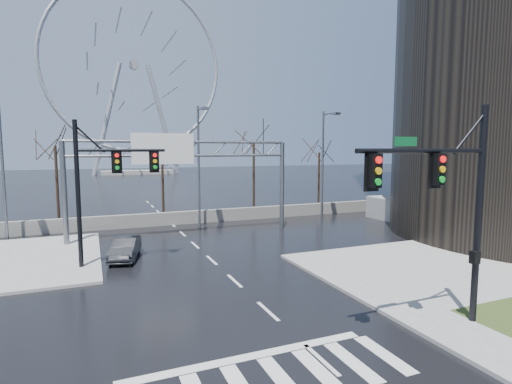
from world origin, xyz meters
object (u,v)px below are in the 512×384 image
ferris_wheel (134,72)px  car (125,248)px  signal_mast_near (453,195)px  signal_mast_far (100,180)px  sign_gantry (179,167)px

ferris_wheel → car: 89.01m
signal_mast_near → ferris_wheel: ferris_wheel is taller
signal_mast_far → ferris_wheel: 89.30m
signal_mast_far → car: bearing=46.7°
signal_mast_near → ferris_wheel: size_ratio=0.16×
signal_mast_near → signal_mast_far: size_ratio=1.00×
signal_mast_near → sign_gantry: signal_mast_near is taller
signal_mast_near → car: size_ratio=2.03×
ferris_wheel → car: size_ratio=12.92×
signal_mast_near → signal_mast_far: bearing=130.3°
signal_mast_far → sign_gantry: signal_mast_far is taller
signal_mast_far → signal_mast_near: bearing=-49.7°
sign_gantry → signal_mast_near: bearing=-73.8°
sign_gantry → ferris_wheel: ferris_wheel is taller
ferris_wheel → car: (-9.64, -84.73, -25.48)m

